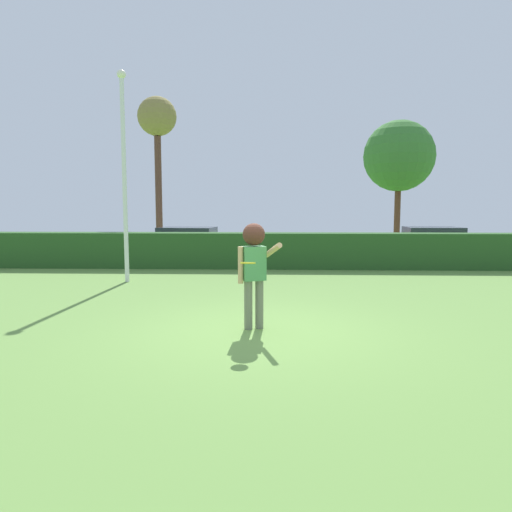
# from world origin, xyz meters

# --- Properties ---
(ground_plane) EXTENTS (60.00, 60.00, 0.00)m
(ground_plane) POSITION_xyz_m (0.00, 0.00, 0.00)
(ground_plane) COLOR #659042
(person) EXTENTS (0.74, 0.66, 1.81)m
(person) POSITION_xyz_m (-0.07, 0.17, 1.19)
(person) COLOR slate
(person) RESTS_ON ground
(frisbee) EXTENTS (0.23, 0.23, 0.05)m
(frisbee) POSITION_xyz_m (-0.13, -0.61, 1.23)
(frisbee) COLOR yellow
(lamppost) EXTENTS (0.24, 0.24, 5.73)m
(lamppost) POSITION_xyz_m (-3.82, 5.13, 3.18)
(lamppost) COLOR silver
(lamppost) RESTS_ON ground
(hedge_row) EXTENTS (20.99, 0.90, 1.20)m
(hedge_row) POSITION_xyz_m (0.00, 8.23, 0.60)
(hedge_row) COLOR #275121
(hedge_row) RESTS_ON ground
(parked_car_white) EXTENTS (4.36, 2.16, 1.25)m
(parked_car_white) POSITION_xyz_m (-3.28, 11.49, 0.69)
(parked_car_white) COLOR white
(parked_car_white) RESTS_ON ground
(parked_car_red) EXTENTS (4.26, 1.92, 1.25)m
(parked_car_red) POSITION_xyz_m (6.86, 11.97, 0.69)
(parked_car_red) COLOR #B21E1E
(parked_car_red) RESTS_ON ground
(oak_tree) EXTENTS (3.73, 3.73, 6.63)m
(oak_tree) POSITION_xyz_m (6.90, 17.85, 4.74)
(oak_tree) COLOR brown
(oak_tree) RESTS_ON ground
(birch_tree) EXTENTS (1.79, 1.79, 7.13)m
(birch_tree) POSITION_xyz_m (-5.12, 14.28, 5.94)
(birch_tree) COLOR brown
(birch_tree) RESTS_ON ground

